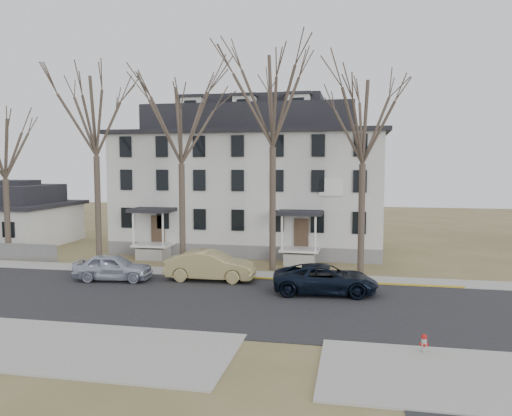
% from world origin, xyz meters
% --- Properties ---
extents(ground, '(120.00, 120.00, 0.00)m').
position_xyz_m(ground, '(0.00, 0.00, 0.00)').
color(ground, olive).
rests_on(ground, ground).
extents(main_road, '(120.00, 10.00, 0.04)m').
position_xyz_m(main_road, '(0.00, 2.00, 0.00)').
color(main_road, '#27272A').
rests_on(main_road, ground).
extents(far_sidewalk, '(120.00, 2.00, 0.08)m').
position_xyz_m(far_sidewalk, '(0.00, 8.00, 0.00)').
color(far_sidewalk, '#A09F97').
rests_on(far_sidewalk, ground).
extents(yellow_curb, '(14.00, 0.25, 0.06)m').
position_xyz_m(yellow_curb, '(5.00, 7.10, 0.00)').
color(yellow_curb, gold).
rests_on(yellow_curb, ground).
extents(boarding_house, '(20.80, 12.36, 12.05)m').
position_xyz_m(boarding_house, '(-2.00, 17.95, 5.38)').
color(boarding_house, slate).
rests_on(boarding_house, ground).
extents(small_house, '(8.70, 8.70, 5.00)m').
position_xyz_m(small_house, '(-22.00, 16.00, 2.25)').
color(small_house, silver).
rests_on(small_house, ground).
extents(tree_far_left, '(8.40, 8.40, 13.72)m').
position_xyz_m(tree_far_left, '(-11.00, 9.80, 10.34)').
color(tree_far_left, '#473B31').
rests_on(tree_far_left, ground).
extents(tree_mid_left, '(7.80, 7.80, 12.74)m').
position_xyz_m(tree_mid_left, '(-5.00, 9.80, 9.60)').
color(tree_mid_left, '#473B31').
rests_on(tree_mid_left, ground).
extents(tree_center, '(9.00, 9.00, 14.70)m').
position_xyz_m(tree_center, '(1.00, 9.80, 11.08)').
color(tree_center, '#473B31').
rests_on(tree_center, ground).
extents(tree_mid_right, '(7.80, 7.80, 12.74)m').
position_xyz_m(tree_mid_right, '(6.50, 9.80, 9.60)').
color(tree_mid_right, '#473B31').
rests_on(tree_mid_right, ground).
extents(tree_bungalow, '(6.60, 6.60, 10.78)m').
position_xyz_m(tree_bungalow, '(-18.00, 9.80, 8.12)').
color(tree_bungalow, '#473B31').
rests_on(tree_bungalow, ground).
extents(car_silver, '(4.65, 2.29, 1.53)m').
position_xyz_m(car_silver, '(-7.56, 5.13, 0.76)').
color(car_silver, '#AEB4C7').
rests_on(car_silver, ground).
extents(car_tan, '(5.23, 1.99, 1.70)m').
position_xyz_m(car_tan, '(-2.06, 6.26, 0.85)').
color(car_tan, tan).
rests_on(car_tan, ground).
extents(car_navy, '(5.58, 2.93, 1.50)m').
position_xyz_m(car_navy, '(4.64, 4.56, 0.75)').
color(car_navy, black).
rests_on(car_navy, ground).
extents(bicycle_left, '(1.69, 0.78, 0.85)m').
position_xyz_m(bicycle_left, '(-8.18, 12.69, 0.43)').
color(bicycle_left, black).
rests_on(bicycle_left, ground).
extents(fire_hydrant, '(0.30, 0.29, 0.73)m').
position_xyz_m(fire_hydrant, '(8.57, -3.09, 0.37)').
color(fire_hydrant, '#B7B7BA').
rests_on(fire_hydrant, ground).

